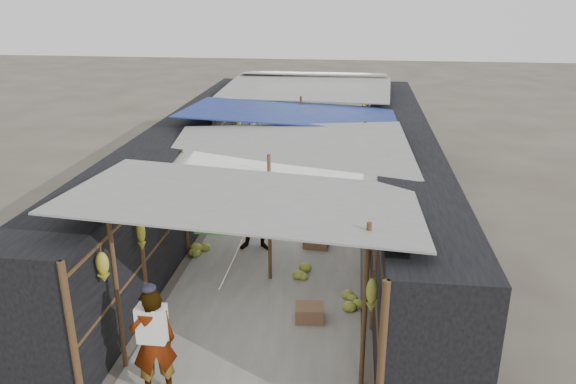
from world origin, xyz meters
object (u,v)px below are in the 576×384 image
at_px(shopper_blue, 258,213).
at_px(vendor_seated, 348,190).
at_px(crate_near, 316,240).
at_px(black_basin, 327,183).
at_px(vendor_elderly, 154,342).

distance_m(shopper_blue, vendor_seated, 3.41).
bearing_deg(crate_near, black_basin, 94.93).
xyz_separation_m(black_basin, vendor_elderly, (-1.92, -9.30, 0.75)).
bearing_deg(crate_near, vendor_seated, 80.44).
height_order(vendor_elderly, vendor_seated, vendor_elderly).
relative_size(crate_near, vendor_elderly, 0.32).
height_order(vendor_elderly, shopper_blue, shopper_blue).
height_order(black_basin, vendor_elderly, vendor_elderly).
distance_m(crate_near, black_basin, 4.20).
xyz_separation_m(crate_near, vendor_seated, (0.65, 2.51, 0.34)).
bearing_deg(vendor_seated, crate_near, -31.89).
distance_m(black_basin, shopper_blue, 4.73).
xyz_separation_m(black_basin, shopper_blue, (-1.27, -4.49, 0.78)).
xyz_separation_m(vendor_elderly, vendor_seated, (2.56, 7.61, -0.35)).
height_order(crate_near, shopper_blue, shopper_blue).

